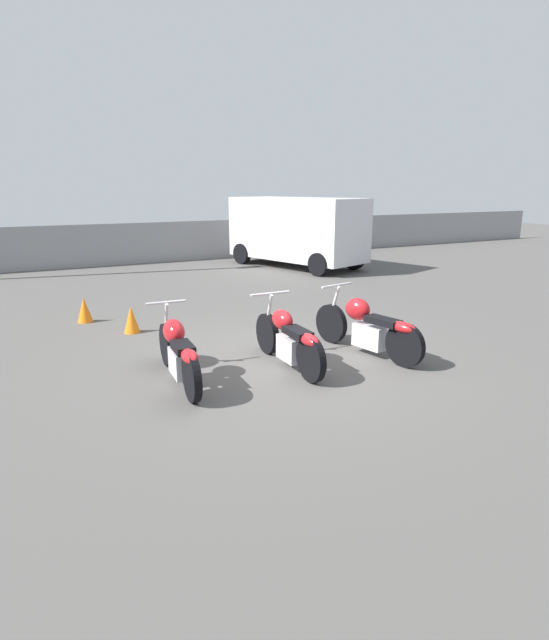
% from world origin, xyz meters
% --- Properties ---
extents(ground_plane, '(60.00, 60.00, 0.00)m').
position_xyz_m(ground_plane, '(0.00, 0.00, 0.00)').
color(ground_plane, '#514F4C').
extents(fence_back, '(40.00, 0.04, 1.40)m').
position_xyz_m(fence_back, '(0.00, 11.06, 0.70)').
color(fence_back, gray).
rests_on(fence_back, ground_plane).
extents(motorcycle_slot_0, '(0.57, 2.08, 1.00)m').
position_xyz_m(motorcycle_slot_0, '(-1.55, -0.18, 0.44)').
color(motorcycle_slot_0, black).
rests_on(motorcycle_slot_0, ground_plane).
extents(motorcycle_slot_1, '(0.66, 2.02, 1.02)m').
position_xyz_m(motorcycle_slot_1, '(0.06, -0.34, 0.43)').
color(motorcycle_slot_1, black).
rests_on(motorcycle_slot_1, ground_plane).
extents(motorcycle_slot_2, '(0.74, 2.19, 1.03)m').
position_xyz_m(motorcycle_slot_2, '(1.46, -0.38, 0.45)').
color(motorcycle_slot_2, black).
rests_on(motorcycle_slot_2, ground_plane).
extents(parked_van, '(3.19, 5.03, 2.25)m').
position_xyz_m(parked_van, '(4.90, 8.02, 1.24)').
color(parked_van, silver).
rests_on(parked_van, ground_plane).
extents(traffic_cone_near, '(0.30, 0.30, 0.50)m').
position_xyz_m(traffic_cone_near, '(-2.31, 3.73, 0.25)').
color(traffic_cone_near, orange).
rests_on(traffic_cone_near, ground_plane).
extents(traffic_cone_far, '(0.29, 0.29, 0.50)m').
position_xyz_m(traffic_cone_far, '(-1.63, 2.56, 0.25)').
color(traffic_cone_far, orange).
rests_on(traffic_cone_far, ground_plane).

